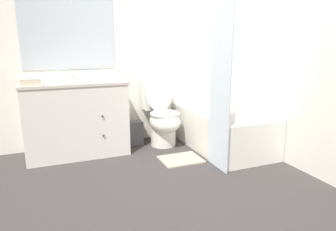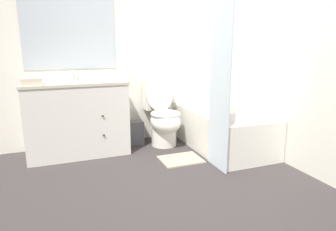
{
  "view_description": "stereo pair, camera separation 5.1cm",
  "coord_description": "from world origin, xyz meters",
  "px_view_note": "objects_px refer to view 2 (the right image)",
  "views": [
    {
      "loc": [
        -1.05,
        -2.27,
        1.31
      ],
      "look_at": [
        0.16,
        0.73,
        0.53
      ],
      "focal_mm": 32.0,
      "sensor_mm": 36.0,
      "label": 1
    },
    {
      "loc": [
        -1.01,
        -2.29,
        1.31
      ],
      "look_at": [
        0.16,
        0.73,
        0.53
      ],
      "focal_mm": 32.0,
      "sensor_mm": 36.0,
      "label": 2
    }
  ],
  "objects_px": {
    "sink_faucet": "(73,77)",
    "hand_towel_folded": "(32,82)",
    "toilet": "(163,118)",
    "wastebasket": "(135,133)",
    "bath_mat": "(181,159)",
    "vanity_cabinet": "(77,117)",
    "bath_towel_folded": "(231,115)",
    "bathtub": "(222,129)",
    "tissue_box": "(90,75)"
  },
  "relations": [
    {
      "from": "hand_towel_folded",
      "to": "bath_mat",
      "type": "height_order",
      "value": "hand_towel_folded"
    },
    {
      "from": "wastebasket",
      "to": "bathtub",
      "type": "bearing_deg",
      "value": -26.99
    },
    {
      "from": "hand_towel_folded",
      "to": "bath_mat",
      "type": "xyz_separation_m",
      "value": [
        1.51,
        -0.48,
        -0.91
      ]
    },
    {
      "from": "toilet",
      "to": "tissue_box",
      "type": "height_order",
      "value": "tissue_box"
    },
    {
      "from": "vanity_cabinet",
      "to": "hand_towel_folded",
      "type": "height_order",
      "value": "hand_towel_folded"
    },
    {
      "from": "wastebasket",
      "to": "bath_mat",
      "type": "height_order",
      "value": "wastebasket"
    },
    {
      "from": "vanity_cabinet",
      "to": "bath_towel_folded",
      "type": "relative_size",
      "value": 3.63
    },
    {
      "from": "bath_towel_folded",
      "to": "tissue_box",
      "type": "bearing_deg",
      "value": 143.53
    },
    {
      "from": "wastebasket",
      "to": "bath_mat",
      "type": "xyz_separation_m",
      "value": [
        0.34,
        -0.75,
        -0.15
      ]
    },
    {
      "from": "wastebasket",
      "to": "hand_towel_folded",
      "type": "height_order",
      "value": "hand_towel_folded"
    },
    {
      "from": "tissue_box",
      "to": "hand_towel_folded",
      "type": "distance_m",
      "value": 0.72
    },
    {
      "from": "bathtub",
      "to": "bath_mat",
      "type": "distance_m",
      "value": 0.75
    },
    {
      "from": "sink_faucet",
      "to": "bath_towel_folded",
      "type": "xyz_separation_m",
      "value": [
        1.58,
        -1.07,
        -0.38
      ]
    },
    {
      "from": "toilet",
      "to": "hand_towel_folded",
      "type": "xyz_separation_m",
      "value": [
        -1.51,
        -0.12,
        0.56
      ]
    },
    {
      "from": "vanity_cabinet",
      "to": "toilet",
      "type": "distance_m",
      "value": 1.08
    },
    {
      "from": "hand_towel_folded",
      "to": "bath_mat",
      "type": "bearing_deg",
      "value": -17.72
    },
    {
      "from": "wastebasket",
      "to": "bath_mat",
      "type": "distance_m",
      "value": 0.84
    },
    {
      "from": "toilet",
      "to": "bath_mat",
      "type": "distance_m",
      "value": 0.7
    },
    {
      "from": "wastebasket",
      "to": "bath_towel_folded",
      "type": "relative_size",
      "value": 0.97
    },
    {
      "from": "wastebasket",
      "to": "hand_towel_folded",
      "type": "xyz_separation_m",
      "value": [
        -1.17,
        -0.27,
        0.76
      ]
    },
    {
      "from": "bath_towel_folded",
      "to": "bath_mat",
      "type": "distance_m",
      "value": 0.76
    },
    {
      "from": "bathtub",
      "to": "bath_towel_folded",
      "type": "xyz_separation_m",
      "value": [
        -0.16,
        -0.44,
        0.29
      ]
    },
    {
      "from": "vanity_cabinet",
      "to": "wastebasket",
      "type": "bearing_deg",
      "value": 6.52
    },
    {
      "from": "toilet",
      "to": "sink_faucet",
      "type": "bearing_deg",
      "value": 166.26
    },
    {
      "from": "bathtub",
      "to": "bath_mat",
      "type": "xyz_separation_m",
      "value": [
        -0.67,
        -0.24,
        -0.24
      ]
    },
    {
      "from": "wastebasket",
      "to": "tissue_box",
      "type": "xyz_separation_m",
      "value": [
        -0.53,
        0.07,
        0.77
      ]
    },
    {
      "from": "toilet",
      "to": "bathtub",
      "type": "height_order",
      "value": "toilet"
    },
    {
      "from": "toilet",
      "to": "hand_towel_folded",
      "type": "height_order",
      "value": "hand_towel_folded"
    },
    {
      "from": "sink_faucet",
      "to": "bath_mat",
      "type": "height_order",
      "value": "sink_faucet"
    },
    {
      "from": "sink_faucet",
      "to": "wastebasket",
      "type": "distance_m",
      "value": 1.06
    },
    {
      "from": "vanity_cabinet",
      "to": "sink_faucet",
      "type": "relative_size",
      "value": 8.23
    },
    {
      "from": "toilet",
      "to": "hand_towel_folded",
      "type": "distance_m",
      "value": 1.62
    },
    {
      "from": "sink_faucet",
      "to": "hand_towel_folded",
      "type": "xyz_separation_m",
      "value": [
        -0.44,
        -0.38,
        0.0
      ]
    },
    {
      "from": "hand_towel_folded",
      "to": "sink_faucet",
      "type": "bearing_deg",
      "value": 40.94
    },
    {
      "from": "tissue_box",
      "to": "bath_mat",
      "type": "bearing_deg",
      "value": -43.09
    },
    {
      "from": "vanity_cabinet",
      "to": "bathtub",
      "type": "xyz_separation_m",
      "value": [
        1.74,
        -0.43,
        -0.21
      ]
    },
    {
      "from": "bath_mat",
      "to": "tissue_box",
      "type": "bearing_deg",
      "value": 136.91
    },
    {
      "from": "sink_faucet",
      "to": "toilet",
      "type": "relative_size",
      "value": 0.16
    },
    {
      "from": "bathtub",
      "to": "hand_towel_folded",
      "type": "xyz_separation_m",
      "value": [
        -2.18,
        0.25,
        0.68
      ]
    },
    {
      "from": "vanity_cabinet",
      "to": "tissue_box",
      "type": "relative_size",
      "value": 7.96
    },
    {
      "from": "toilet",
      "to": "hand_towel_folded",
      "type": "bearing_deg",
      "value": -175.35
    },
    {
      "from": "vanity_cabinet",
      "to": "hand_towel_folded",
      "type": "distance_m",
      "value": 0.67
    },
    {
      "from": "wastebasket",
      "to": "bath_towel_folded",
      "type": "height_order",
      "value": "bath_towel_folded"
    },
    {
      "from": "wastebasket",
      "to": "sink_faucet",
      "type": "bearing_deg",
      "value": 170.92
    },
    {
      "from": "bathtub",
      "to": "bath_towel_folded",
      "type": "relative_size",
      "value": 4.46
    },
    {
      "from": "wastebasket",
      "to": "hand_towel_folded",
      "type": "relative_size",
      "value": 1.54
    },
    {
      "from": "sink_faucet",
      "to": "toilet",
      "type": "height_order",
      "value": "sink_faucet"
    },
    {
      "from": "bath_mat",
      "to": "toilet",
      "type": "bearing_deg",
      "value": 89.69
    },
    {
      "from": "sink_faucet",
      "to": "bath_towel_folded",
      "type": "distance_m",
      "value": 1.94
    },
    {
      "from": "tissue_box",
      "to": "hand_towel_folded",
      "type": "xyz_separation_m",
      "value": [
        -0.64,
        -0.33,
        -0.01
      ]
    }
  ]
}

